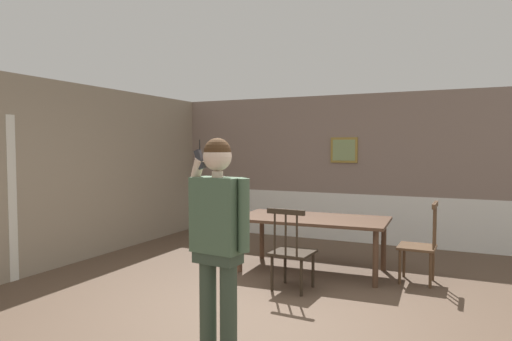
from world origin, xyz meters
TOP-DOWN VIEW (x-y plane):
  - ground_plane at (0.00, 0.00)m, footprint 8.32×8.32m
  - room_back_partition at (-0.00, 3.79)m, footprint 6.63×0.17m
  - room_left_partition at (-3.31, -0.00)m, footprint 0.13×7.57m
  - dining_table at (0.03, 1.61)m, footprint 2.04×1.10m
  - chair_near_window at (1.42, 1.66)m, footprint 0.45×0.45m
  - chair_by_doorway at (0.07, 0.71)m, footprint 0.49×0.49m
  - person_figure at (0.12, -1.11)m, footprint 0.57×0.27m

SIDE VIEW (x-z plane):
  - ground_plane at x=0.00m, z-range 0.00..0.00m
  - chair_by_doorway at x=0.07m, z-range -0.02..0.97m
  - chair_near_window at x=1.42m, z-range -0.03..0.99m
  - dining_table at x=0.03m, z-range 0.30..1.04m
  - person_figure at x=0.12m, z-range 0.15..1.92m
  - room_back_partition at x=0.00m, z-range -0.05..2.58m
  - room_left_partition at x=-3.31m, z-range 0.00..2.62m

